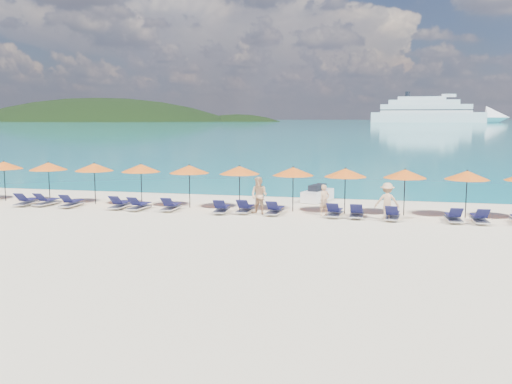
# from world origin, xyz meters

# --- Properties ---
(ground) EXTENTS (1400.00, 1400.00, 0.00)m
(ground) POSITION_xyz_m (0.00, 0.00, 0.00)
(ground) COLOR beige
(sea) EXTENTS (1600.00, 1300.00, 0.01)m
(sea) POSITION_xyz_m (0.00, 660.00, 0.01)
(sea) COLOR #1FA9B2
(sea) RESTS_ON ground
(headland_main) EXTENTS (374.00, 242.00, 126.50)m
(headland_main) POSITION_xyz_m (-300.00, 540.00, -38.00)
(headland_main) COLOR black
(headland_main) RESTS_ON ground
(headland_small) EXTENTS (162.00, 126.00, 85.50)m
(headland_small) POSITION_xyz_m (-150.00, 560.00, -35.00)
(headland_small) COLOR black
(headland_small) RESTS_ON ground
(cruise_ship) EXTENTS (116.11, 19.42, 32.30)m
(cruise_ship) POSITION_xyz_m (48.35, 503.56, 8.41)
(cruise_ship) COLOR silver
(cruise_ship) RESTS_ON ground
(jetski) EXTENTS (1.63, 2.75, 0.92)m
(jetski) POSITION_xyz_m (2.19, 8.83, 0.38)
(jetski) COLOR white
(jetski) RESTS_ON ground
(beachgoer_a) EXTENTS (0.65, 0.63, 1.50)m
(beachgoer_a) POSITION_xyz_m (3.10, 4.15, 0.75)
(beachgoer_a) COLOR tan
(beachgoer_a) RESTS_ON ground
(beachgoer_b) EXTENTS (1.01, 0.78, 1.83)m
(beachgoer_b) POSITION_xyz_m (-0.04, 3.84, 0.92)
(beachgoer_b) COLOR tan
(beachgoer_b) RESTS_ON ground
(beachgoer_c) EXTENTS (1.16, 0.61, 1.73)m
(beachgoer_c) POSITION_xyz_m (6.03, 3.64, 0.86)
(beachgoer_c) COLOR tan
(beachgoer_c) RESTS_ON ground
(umbrella_1) EXTENTS (2.10, 2.10, 2.28)m
(umbrella_1) POSITION_xyz_m (-14.99, 4.93, 2.02)
(umbrella_1) COLOR black
(umbrella_1) RESTS_ON ground
(umbrella_2) EXTENTS (2.10, 2.10, 2.28)m
(umbrella_2) POSITION_xyz_m (-12.18, 4.93, 2.02)
(umbrella_2) COLOR black
(umbrella_2) RESTS_ON ground
(umbrella_3) EXTENTS (2.10, 2.10, 2.28)m
(umbrella_3) POSITION_xyz_m (-9.45, 5.00, 2.02)
(umbrella_3) COLOR black
(umbrella_3) RESTS_ON ground
(umbrella_4) EXTENTS (2.10, 2.10, 2.28)m
(umbrella_4) POSITION_xyz_m (-6.75, 5.05, 2.02)
(umbrella_4) COLOR black
(umbrella_4) RESTS_ON ground
(umbrella_5) EXTENTS (2.10, 2.10, 2.28)m
(umbrella_5) POSITION_xyz_m (-4.01, 4.98, 2.02)
(umbrella_5) COLOR black
(umbrella_5) RESTS_ON ground
(umbrella_6) EXTENTS (2.10, 2.10, 2.28)m
(umbrella_6) POSITION_xyz_m (-1.35, 5.09, 2.02)
(umbrella_6) COLOR black
(umbrella_6) RESTS_ON ground
(umbrella_7) EXTENTS (2.10, 2.10, 2.28)m
(umbrella_7) POSITION_xyz_m (1.43, 5.02, 2.02)
(umbrella_7) COLOR black
(umbrella_7) RESTS_ON ground
(umbrella_8) EXTENTS (2.10, 2.10, 2.28)m
(umbrella_8) POSITION_xyz_m (4.01, 4.94, 2.02)
(umbrella_8) COLOR black
(umbrella_8) RESTS_ON ground
(umbrella_9) EXTENTS (2.10, 2.10, 2.28)m
(umbrella_9) POSITION_xyz_m (6.82, 5.08, 2.02)
(umbrella_9) COLOR black
(umbrella_9) RESTS_ON ground
(umbrella_10) EXTENTS (2.10, 2.10, 2.28)m
(umbrella_10) POSITION_xyz_m (9.62, 5.01, 2.02)
(umbrella_10) COLOR black
(umbrella_10) RESTS_ON ground
(lounger_3) EXTENTS (0.75, 1.74, 0.66)m
(lounger_3) POSITION_xyz_m (-12.77, 3.68, 0.24)
(lounger_3) COLOR silver
(lounger_3) RESTS_ON ground
(lounger_4) EXTENTS (0.75, 1.74, 0.66)m
(lounger_4) POSITION_xyz_m (-11.69, 3.89, 0.24)
(lounger_4) COLOR silver
(lounger_4) RESTS_ON ground
(lounger_5) EXTENTS (0.67, 1.72, 0.66)m
(lounger_5) POSITION_xyz_m (-10.13, 3.72, 0.24)
(lounger_5) COLOR silver
(lounger_5) RESTS_ON ground
(lounger_6) EXTENTS (0.63, 1.70, 0.66)m
(lounger_6) POSITION_xyz_m (-7.40, 3.84, 0.24)
(lounger_6) COLOR silver
(lounger_6) RESTS_ON ground
(lounger_7) EXTENTS (0.76, 1.75, 0.66)m
(lounger_7) POSITION_xyz_m (-6.26, 3.66, 0.24)
(lounger_7) COLOR silver
(lounger_7) RESTS_ON ground
(lounger_8) EXTENTS (0.65, 1.71, 0.66)m
(lounger_8) POSITION_xyz_m (-4.61, 3.84, 0.24)
(lounger_8) COLOR silver
(lounger_8) RESTS_ON ground
(lounger_9) EXTENTS (0.78, 1.75, 0.66)m
(lounger_9) POSITION_xyz_m (-1.91, 3.69, 0.24)
(lounger_9) COLOR silver
(lounger_9) RESTS_ON ground
(lounger_10) EXTENTS (0.63, 1.70, 0.66)m
(lounger_10) POSITION_xyz_m (-0.79, 4.03, 0.24)
(lounger_10) COLOR silver
(lounger_10) RESTS_ON ground
(lounger_11) EXTENTS (0.71, 1.73, 0.66)m
(lounger_11) POSITION_xyz_m (0.74, 3.88, 0.24)
(lounger_11) COLOR silver
(lounger_11) RESTS_ON ground
(lounger_12) EXTENTS (0.74, 1.74, 0.66)m
(lounger_12) POSITION_xyz_m (3.61, 3.93, 0.24)
(lounger_12) COLOR silver
(lounger_12) RESTS_ON ground
(lounger_13) EXTENTS (0.63, 1.70, 0.66)m
(lounger_13) POSITION_xyz_m (4.65, 3.91, 0.24)
(lounger_13) COLOR silver
(lounger_13) RESTS_ON ground
(lounger_14) EXTENTS (0.76, 1.75, 0.66)m
(lounger_14) POSITION_xyz_m (6.28, 3.68, 0.24)
(lounger_14) COLOR silver
(lounger_14) RESTS_ON ground
(lounger_15) EXTENTS (0.73, 1.74, 0.66)m
(lounger_15) POSITION_xyz_m (8.96, 3.75, 0.24)
(lounger_15) COLOR silver
(lounger_15) RESTS_ON ground
(lounger_16) EXTENTS (0.72, 1.73, 0.66)m
(lounger_16) POSITION_xyz_m (10.07, 3.73, 0.24)
(lounger_16) COLOR silver
(lounger_16) RESTS_ON ground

